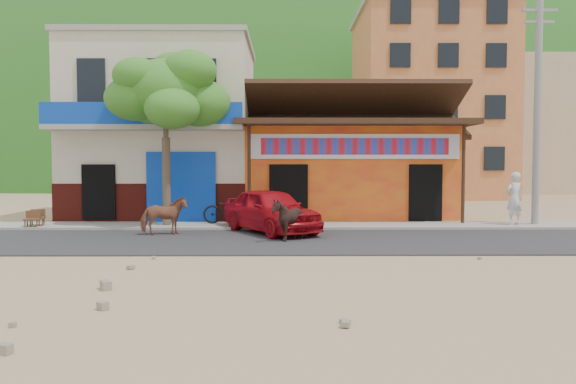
# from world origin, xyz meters

# --- Properties ---
(ground) EXTENTS (120.00, 120.00, 0.00)m
(ground) POSITION_xyz_m (0.00, 0.00, 0.00)
(ground) COLOR #9E825B
(ground) RESTS_ON ground
(road) EXTENTS (60.00, 5.00, 0.04)m
(road) POSITION_xyz_m (0.00, 2.50, 0.02)
(road) COLOR #28282B
(road) RESTS_ON ground
(sidewalk) EXTENTS (60.00, 2.00, 0.12)m
(sidewalk) POSITION_xyz_m (0.00, 6.00, 0.06)
(sidewalk) COLOR gray
(sidewalk) RESTS_ON ground
(dance_club) EXTENTS (8.00, 6.00, 3.60)m
(dance_club) POSITION_xyz_m (2.00, 10.00, 1.80)
(dance_club) COLOR orange
(dance_club) RESTS_ON ground
(cafe_building) EXTENTS (7.00, 6.00, 7.00)m
(cafe_building) POSITION_xyz_m (-5.50, 10.00, 3.50)
(cafe_building) COLOR beige
(cafe_building) RESTS_ON ground
(apartment_front) EXTENTS (9.00, 9.00, 12.00)m
(apartment_front) POSITION_xyz_m (9.00, 24.00, 6.00)
(apartment_front) COLOR #CC723F
(apartment_front) RESTS_ON ground
(apartment_rear) EXTENTS (8.00, 8.00, 10.00)m
(apartment_rear) POSITION_xyz_m (18.00, 30.00, 5.00)
(apartment_rear) COLOR tan
(apartment_rear) RESTS_ON ground
(hillside) EXTENTS (100.00, 40.00, 24.00)m
(hillside) POSITION_xyz_m (0.00, 70.00, 12.00)
(hillside) COLOR #194C14
(hillside) RESTS_ON ground
(tree) EXTENTS (3.00, 3.00, 6.00)m
(tree) POSITION_xyz_m (-4.60, 5.80, 3.12)
(tree) COLOR #2D721E
(tree) RESTS_ON sidewalk
(utility_pole) EXTENTS (0.24, 0.24, 8.00)m
(utility_pole) POSITION_xyz_m (8.20, 6.00, 4.12)
(utility_pole) COLOR gray
(utility_pole) RESTS_ON sidewalk
(cow_tan) EXTENTS (1.51, 1.00, 1.17)m
(cow_tan) POSITION_xyz_m (-4.27, 3.77, 0.63)
(cow_tan) COLOR #96583C
(cow_tan) RESTS_ON road
(cow_dark) EXTENTS (1.26, 1.16, 1.21)m
(cow_dark) POSITION_xyz_m (-0.46, 2.42, 0.64)
(cow_dark) COLOR black
(cow_dark) RESTS_ON road
(red_car) EXTENTS (3.58, 4.43, 1.42)m
(red_car) POSITION_xyz_m (-1.00, 4.37, 0.75)
(red_car) COLOR #AE0C16
(red_car) RESTS_ON road
(scooter) EXTENTS (1.91, 0.68, 1.00)m
(scooter) POSITION_xyz_m (-2.45, 6.19, 0.62)
(scooter) COLOR black
(scooter) RESTS_ON sidewalk
(pedestrian) EXTENTS (0.78, 0.66, 1.82)m
(pedestrian) POSITION_xyz_m (7.37, 5.79, 1.03)
(pedestrian) COLOR silver
(pedestrian) RESTS_ON sidewalk
(cafe_chair_left) EXTENTS (0.59, 0.59, 1.02)m
(cafe_chair_left) POSITION_xyz_m (-9.00, 5.69, 0.63)
(cafe_chair_left) COLOR #4B3419
(cafe_chair_left) RESTS_ON sidewalk
(cafe_chair_right) EXTENTS (0.56, 0.56, 0.99)m
(cafe_chair_right) POSITION_xyz_m (-9.00, 5.30, 0.62)
(cafe_chair_right) COLOR #52291B
(cafe_chair_right) RESTS_ON sidewalk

